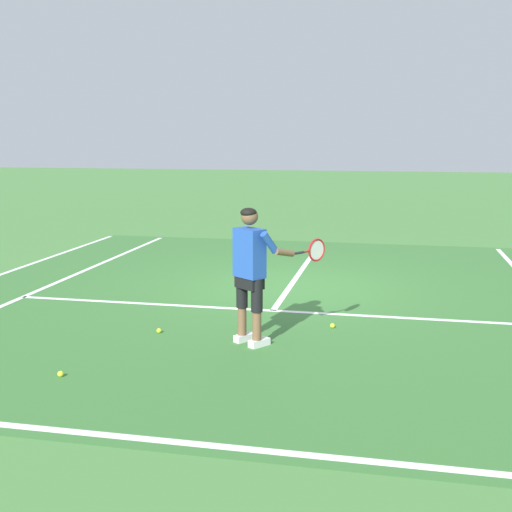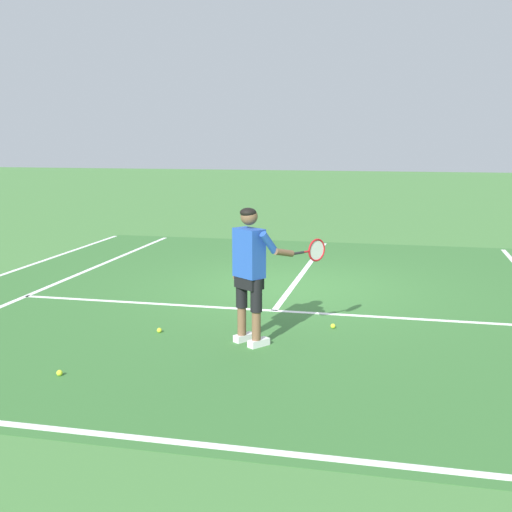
% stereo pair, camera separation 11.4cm
% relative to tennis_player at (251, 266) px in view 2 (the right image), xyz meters
% --- Properties ---
extents(ground_plane, '(80.00, 80.00, 0.00)m').
position_rel_tennis_player_xyz_m(ground_plane, '(-0.02, 3.21, -0.99)').
color(ground_plane, '#477F3D').
extents(court_inner_surface, '(10.98, 11.14, 0.00)m').
position_rel_tennis_player_xyz_m(court_inner_surface, '(-0.02, 2.63, -0.99)').
color(court_inner_surface, '#387033').
rests_on(court_inner_surface, ground).
extents(line_baseline, '(10.98, 0.10, 0.01)m').
position_rel_tennis_player_xyz_m(line_baseline, '(-0.02, -2.74, -0.99)').
color(line_baseline, white).
rests_on(line_baseline, ground).
extents(line_service, '(8.23, 0.10, 0.01)m').
position_rel_tennis_player_xyz_m(line_service, '(-0.02, 1.60, -0.99)').
color(line_service, white).
rests_on(line_service, ground).
extents(line_centre_service, '(0.10, 6.40, 0.01)m').
position_rel_tennis_player_xyz_m(line_centre_service, '(-0.02, 4.80, -0.99)').
color(line_centre_service, white).
rests_on(line_centre_service, ground).
extents(line_singles_left, '(0.10, 10.74, 0.01)m').
position_rel_tennis_player_xyz_m(line_singles_left, '(-4.14, 2.63, -0.99)').
color(line_singles_left, white).
rests_on(line_singles_left, ground).
extents(tennis_player, '(1.10, 0.84, 1.71)m').
position_rel_tennis_player_xyz_m(tennis_player, '(0.00, 0.00, 0.00)').
color(tennis_player, white).
rests_on(tennis_player, ground).
extents(tennis_ball_near_feet, '(0.07, 0.07, 0.07)m').
position_rel_tennis_player_xyz_m(tennis_ball_near_feet, '(-1.78, -1.54, -0.96)').
color(tennis_ball_near_feet, '#CCE02D').
rests_on(tennis_ball_near_feet, ground).
extents(tennis_ball_by_baseline, '(0.07, 0.07, 0.07)m').
position_rel_tennis_player_xyz_m(tennis_ball_by_baseline, '(0.93, 0.89, -0.96)').
color(tennis_ball_by_baseline, '#CCE02D').
rests_on(tennis_ball_by_baseline, ground).
extents(tennis_ball_mid_court, '(0.07, 0.07, 0.07)m').
position_rel_tennis_player_xyz_m(tennis_ball_mid_court, '(-1.29, 0.19, -0.96)').
color(tennis_ball_mid_court, '#CCE02D').
rests_on(tennis_ball_mid_court, ground).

